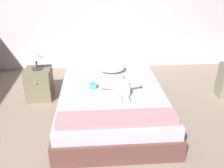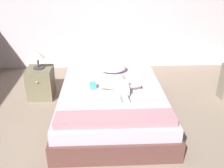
% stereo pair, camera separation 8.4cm
% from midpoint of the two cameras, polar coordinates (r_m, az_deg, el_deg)
% --- Properties ---
extents(wall_behind_bed, '(8.00, 0.12, 2.58)m').
position_cam_midpoint_polar(wall_behind_bed, '(4.97, -3.83, 18.19)').
color(wall_behind_bed, silver).
rests_on(wall_behind_bed, ground_plane).
extents(bed, '(1.42, 1.92, 0.40)m').
position_cam_midpoint_polar(bed, '(3.41, -0.71, -4.62)').
color(bed, brown).
rests_on(bed, ground_plane).
extents(pillow, '(0.42, 0.34, 0.13)m').
position_cam_midpoint_polar(pillow, '(3.91, -0.70, 3.74)').
color(pillow, silver).
rests_on(pillow, bed).
extents(baby, '(0.54, 0.61, 0.16)m').
position_cam_midpoint_polar(baby, '(3.30, 1.26, -0.50)').
color(baby, white).
rests_on(baby, bed).
extents(toothbrush, '(0.04, 0.13, 0.02)m').
position_cam_midpoint_polar(toothbrush, '(3.45, 5.80, -0.39)').
color(toothbrush, '#B62EA8').
rests_on(toothbrush, bed).
extents(nightstand, '(0.38, 0.41, 0.49)m').
position_cam_midpoint_polar(nightstand, '(4.06, -16.87, 0.07)').
color(nightstand, '#736D51').
rests_on(nightstand, ground_plane).
extents(lamp, '(0.22, 0.22, 0.27)m').
position_cam_midpoint_polar(lamp, '(3.90, -17.68, 5.99)').
color(lamp, '#333338').
rests_on(lamp, nightstand).
extents(blanket, '(1.28, 0.25, 0.08)m').
position_cam_midpoint_polar(blanket, '(2.66, 0.28, -7.96)').
color(blanket, '#BA838D').
rests_on(blanket, bed).
extents(toy_block, '(0.09, 0.09, 0.08)m').
position_cam_midpoint_polar(toy_block, '(3.38, -5.13, -0.42)').
color(toy_block, '#46ABD9').
rests_on(toy_block, bed).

